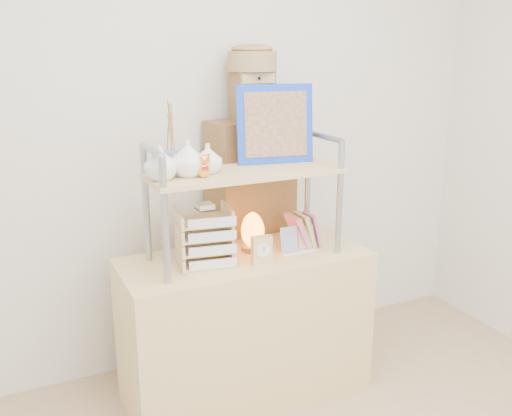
{
  "coord_description": "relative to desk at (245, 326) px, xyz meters",
  "views": [
    {
      "loc": [
        -1.06,
        -1.14,
        1.73
      ],
      "look_at": [
        0.06,
        1.2,
        0.98
      ],
      "focal_mm": 40.0,
      "sensor_mm": 36.0,
      "label": 1
    }
  ],
  "objects": [
    {
      "name": "room_shell",
      "position": [
        0.0,
        -0.81,
        1.32
      ],
      "size": [
        3.42,
        3.41,
        2.61
      ],
      "color": "silver",
      "rests_on": "ground"
    },
    {
      "name": "desk",
      "position": [
        0.0,
        0.0,
        0.0
      ],
      "size": [
        1.2,
        0.5,
        0.75
      ],
      "primitive_type": "cube",
      "color": "tan",
      "rests_on": "ground"
    },
    {
      "name": "cabinet",
      "position": [
        0.2,
        0.37,
        0.3
      ],
      "size": [
        0.48,
        0.3,
        1.35
      ],
      "primitive_type": "cube",
      "rotation": [
        0.0,
        0.0,
        0.13
      ],
      "color": "brown",
      "rests_on": "ground"
    },
    {
      "name": "hutch",
      "position": [
        -0.07,
        0.01,
        0.81
      ],
      "size": [
        0.92,
        0.34,
        0.8
      ],
      "color": "#949AA2",
      "rests_on": "desk"
    },
    {
      "name": "letter_tray",
      "position": [
        -0.2,
        -0.0,
        0.49
      ],
      "size": [
        0.27,
        0.26,
        0.29
      ],
      "color": "tan",
      "rests_on": "desk"
    },
    {
      "name": "salt_lamp",
      "position": [
        0.07,
        0.06,
        0.47
      ],
      "size": [
        0.13,
        0.12,
        0.2
      ],
      "color": "brown",
      "rests_on": "desk"
    },
    {
      "name": "desk_clock",
      "position": [
        0.03,
        -0.12,
        0.44
      ],
      "size": [
        0.1,
        0.05,
        0.13
      ],
      "color": "tan",
      "rests_on": "desk"
    },
    {
      "name": "postcard_stand",
      "position": [
        0.26,
        -0.06,
        0.41
      ],
      "size": [
        0.19,
        0.05,
        0.13
      ],
      "color": "white",
      "rests_on": "desk"
    },
    {
      "name": "drawer_chest",
      "position": [
        0.2,
        0.35,
        1.1
      ],
      "size": [
        0.2,
        0.16,
        0.25
      ],
      "color": "brown",
      "rests_on": "cabinet"
    },
    {
      "name": "woven_basket",
      "position": [
        0.2,
        0.35,
        1.28
      ],
      "size": [
        0.25,
        0.25,
        0.1
      ],
      "primitive_type": "cylinder",
      "color": "olive",
      "rests_on": "drawer_chest"
    }
  ]
}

